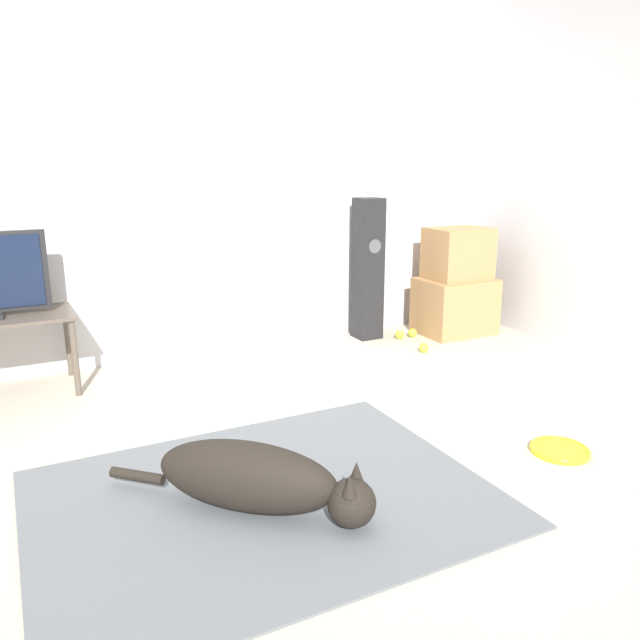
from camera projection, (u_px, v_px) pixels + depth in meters
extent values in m
plane|color=#BCB29E|center=(305.00, 502.00, 2.45)|extent=(12.00, 12.00, 0.00)
cube|color=silver|center=(160.00, 164.00, 3.94)|extent=(8.00, 0.06, 2.55)
cube|color=slate|center=(264.00, 498.00, 2.47)|extent=(1.76, 1.35, 0.01)
ellipsoid|color=black|center=(246.00, 476.00, 2.36)|extent=(0.68, 0.67, 0.27)
sphere|color=black|center=(352.00, 503.00, 2.25)|extent=(0.18, 0.18, 0.18)
cone|color=black|center=(356.00, 472.00, 2.27)|extent=(0.06, 0.06, 0.08)
cone|color=black|center=(350.00, 485.00, 2.18)|extent=(0.06, 0.06, 0.08)
cylinder|color=black|center=(137.00, 476.00, 2.51)|extent=(0.20, 0.19, 0.04)
cylinder|color=yellow|center=(560.00, 450.00, 2.86)|extent=(0.27, 0.27, 0.02)
torus|color=yellow|center=(560.00, 449.00, 2.86)|extent=(0.26, 0.26, 0.02)
cube|color=#A87A4C|center=(455.00, 306.00, 4.78)|extent=(0.55, 0.42, 0.42)
cube|color=#A87A4C|center=(458.00, 253.00, 4.69)|extent=(0.45, 0.34, 0.38)
cube|color=black|center=(368.00, 269.00, 4.58)|extent=(0.18, 0.18, 1.04)
cylinder|color=#4C4C51|center=(375.00, 246.00, 4.45)|extent=(0.10, 0.00, 0.10)
cylinder|color=brown|center=(75.00, 358.00, 3.50)|extent=(0.04, 0.04, 0.44)
cylinder|color=brown|center=(68.00, 341.00, 3.83)|extent=(0.04, 0.04, 0.44)
sphere|color=#C6E033|center=(412.00, 333.00, 4.69)|extent=(0.07, 0.07, 0.07)
sphere|color=#C6E033|center=(400.00, 335.00, 4.65)|extent=(0.07, 0.07, 0.07)
sphere|color=#C6E033|center=(424.00, 348.00, 4.33)|extent=(0.07, 0.07, 0.07)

